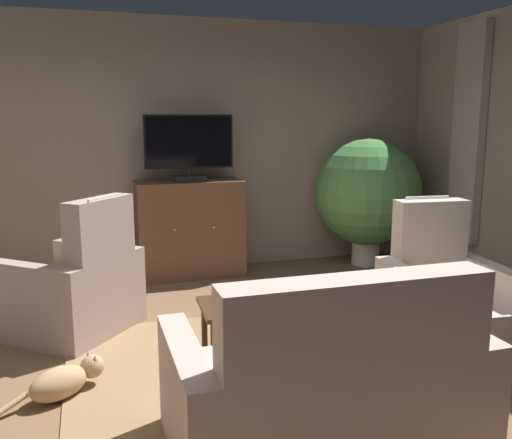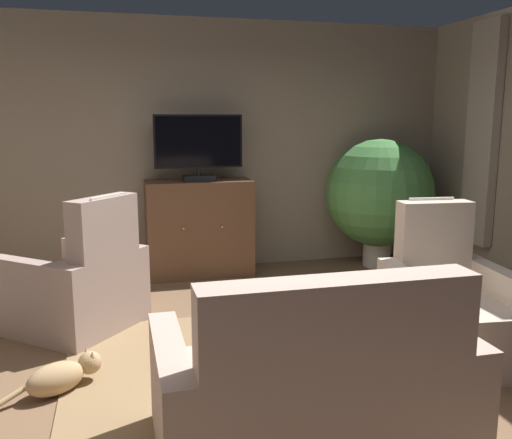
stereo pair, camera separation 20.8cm
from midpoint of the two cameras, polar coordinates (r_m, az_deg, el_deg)
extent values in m
cube|color=brown|center=(3.98, 0.06, -15.53)|extent=(6.39, 6.14, 0.04)
cube|color=gray|center=(6.34, -7.57, 7.50)|extent=(6.39, 0.10, 2.81)
cube|color=#B2A393|center=(6.43, 20.29, 8.24)|extent=(0.10, 0.44, 2.36)
cube|color=#8E704C|center=(4.07, -3.76, -14.54)|extent=(2.32, 1.89, 0.01)
cube|color=#402A1C|center=(6.20, -7.72, -5.47)|extent=(1.09, 0.43, 0.06)
cube|color=brown|center=(6.08, -7.83, -0.95)|extent=(1.15, 0.49, 1.06)
sphere|color=tan|center=(5.79, -9.44, -1.05)|extent=(0.03, 0.03, 0.03)
sphere|color=tan|center=(5.86, -5.43, -0.82)|extent=(0.03, 0.03, 0.03)
cube|color=black|center=(5.95, -7.89, 4.24)|extent=(0.34, 0.20, 0.06)
cylinder|color=black|center=(5.94, -7.90, 4.91)|extent=(0.04, 0.04, 0.08)
cube|color=black|center=(5.92, -7.98, 8.02)|extent=(0.94, 0.05, 0.57)
cube|color=black|center=(5.89, -7.94, 8.00)|extent=(0.90, 0.01, 0.53)
cube|color=#422B19|center=(3.93, 0.31, -8.71)|extent=(1.06, 0.55, 0.03)
cylinder|color=#422B19|center=(4.32, 5.72, -10.14)|extent=(0.04, 0.04, 0.42)
cylinder|color=#422B19|center=(4.11, -6.83, -11.25)|extent=(0.04, 0.04, 0.42)
cylinder|color=#422B19|center=(3.97, 7.72, -12.06)|extent=(0.04, 0.04, 0.42)
cylinder|color=#422B19|center=(3.75, -6.01, -13.46)|extent=(0.04, 0.04, 0.42)
cube|color=black|center=(3.82, -0.47, -8.85)|extent=(0.14, 0.17, 0.02)
cube|color=silver|center=(4.06, 2.54, -7.82)|extent=(0.36, 0.31, 0.01)
cube|color=#BC9E8E|center=(3.11, 4.75, -18.77)|extent=(1.29, 0.94, 0.42)
cube|color=#BC9E8E|center=(2.57, 8.09, -12.51)|extent=(1.29, 0.20, 0.61)
cube|color=#BC9E8E|center=(2.89, -9.37, -18.76)|extent=(0.15, 0.94, 0.64)
cube|color=#BC9E8E|center=(3.37, 16.65, -14.67)|extent=(0.15, 0.94, 0.64)
cube|color=slate|center=(2.97, 11.61, -13.29)|extent=(0.36, 0.12, 0.36)
cube|color=#C6B29E|center=(4.31, 18.21, -10.41)|extent=(0.64, 0.97, 0.46)
cube|color=#C6B29E|center=(4.46, 16.28, -2.17)|extent=(0.57, 0.23, 0.65)
cube|color=#C6B29E|center=(4.45, 22.16, -8.62)|extent=(0.22, 0.93, 0.66)
cube|color=#C6B29E|center=(4.12, 14.08, -9.68)|extent=(0.22, 0.93, 0.66)
cube|color=white|center=(4.48, 16.01, 0.82)|extent=(0.36, 0.05, 0.24)
cube|color=#A3897F|center=(4.84, -19.98, -8.22)|extent=(1.09, 1.06, 0.45)
cube|color=#A3897F|center=(4.47, -17.11, -2.14)|extent=(0.55, 0.60, 0.67)
cube|color=#A3897F|center=(4.56, -23.38, -8.30)|extent=(0.76, 0.68, 0.65)
cube|color=#A3897F|center=(5.08, -17.09, -5.98)|extent=(0.76, 0.68, 0.65)
cube|color=white|center=(4.38, -16.58, 0.78)|extent=(0.27, 0.31, 0.24)
cylinder|color=beige|center=(6.69, 10.40, -3.24)|extent=(0.32, 0.32, 0.32)
sphere|color=#4C8E47|center=(6.56, 10.61, 2.81)|extent=(1.24, 1.24, 1.24)
ellipsoid|color=tan|center=(3.80, -21.33, -15.60)|extent=(0.43, 0.37, 0.20)
sphere|color=tan|center=(3.89, -18.14, -14.29)|extent=(0.15, 0.15, 0.15)
cone|color=tan|center=(3.89, -18.51, -13.14)|extent=(0.04, 0.04, 0.04)
cone|color=tan|center=(3.83, -17.88, -13.52)|extent=(0.04, 0.04, 0.04)
cylinder|color=tan|center=(3.75, -25.67, -17.01)|extent=(0.21, 0.15, 0.10)
camera|label=1|loc=(0.10, -91.46, -0.27)|focal=38.58mm
camera|label=2|loc=(0.10, 88.54, 0.27)|focal=38.58mm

